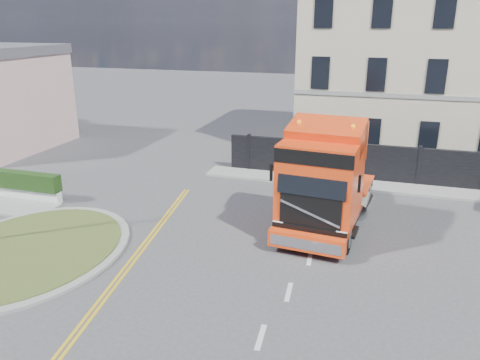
% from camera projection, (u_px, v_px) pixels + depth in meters
% --- Properties ---
extents(ground, '(120.00, 120.00, 0.00)m').
position_uv_depth(ground, '(235.00, 243.00, 17.95)').
color(ground, '#424244').
rests_on(ground, ground).
extents(traffic_island, '(6.80, 6.80, 0.17)m').
position_uv_depth(traffic_island, '(28.00, 251.00, 17.13)').
color(traffic_island, gray).
rests_on(traffic_island, ground).
extents(hoarding_fence, '(18.80, 0.25, 2.00)m').
position_uv_depth(hoarding_fence, '(409.00, 166.00, 23.97)').
color(hoarding_fence, black).
rests_on(hoarding_fence, ground).
extents(georgian_building, '(12.30, 10.30, 12.80)m').
position_uv_depth(georgian_building, '(404.00, 59.00, 29.37)').
color(georgian_building, '#C5B39C').
rests_on(georgian_building, ground).
extents(pavement_far, '(20.00, 1.60, 0.12)m').
position_uv_depth(pavement_far, '(396.00, 188.00, 23.61)').
color(pavement_far, gray).
rests_on(pavement_far, ground).
extents(truck, '(3.46, 7.66, 4.45)m').
position_uv_depth(truck, '(324.00, 184.00, 18.33)').
color(truck, black).
rests_on(truck, ground).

